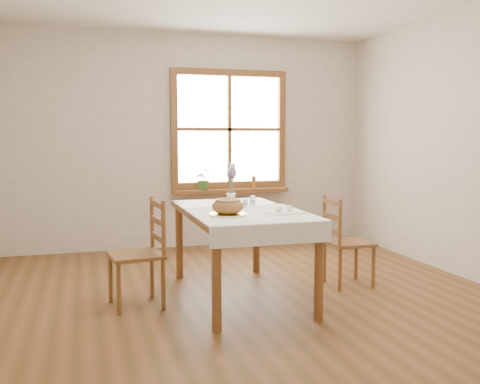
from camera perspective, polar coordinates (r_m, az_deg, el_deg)
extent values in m
plane|color=brown|center=(4.39, 1.14, -12.17)|extent=(5.00, 5.00, 0.00)
cube|color=silver|center=(6.60, -5.45, 5.38)|extent=(4.50, 0.10, 2.60)
cube|color=silver|center=(1.94, 24.17, 3.46)|extent=(4.50, 0.10, 2.60)
cube|color=brown|center=(6.72, -1.17, 12.59)|extent=(1.46, 0.08, 0.08)
cube|color=brown|center=(6.70, -1.14, 0.79)|extent=(1.46, 0.08, 0.08)
cube|color=brown|center=(6.52, -7.05, 6.67)|extent=(0.08, 0.08, 1.30)
cube|color=brown|center=(6.89, 4.43, 6.66)|extent=(0.08, 0.08, 1.30)
cube|color=brown|center=(6.67, -1.15, 6.70)|extent=(0.04, 0.06, 1.30)
cube|color=brown|center=(6.67, -1.15, 6.70)|extent=(1.30, 0.06, 0.04)
cube|color=white|center=(6.70, -1.22, 6.70)|extent=(1.30, 0.01, 1.30)
cube|color=brown|center=(6.65, -1.00, 0.14)|extent=(1.46, 0.20, 0.05)
cube|color=brown|center=(4.50, 0.00, -2.21)|extent=(0.90, 1.60, 0.05)
cylinder|color=brown|center=(3.78, -2.52, -9.63)|extent=(0.07, 0.07, 0.70)
cylinder|color=brown|center=(4.03, 8.42, -8.69)|extent=(0.07, 0.07, 0.70)
cylinder|color=brown|center=(5.19, -6.49, -5.35)|extent=(0.07, 0.07, 0.70)
cylinder|color=brown|center=(5.38, 1.75, -4.92)|extent=(0.07, 0.07, 0.70)
cube|color=white|center=(4.21, 1.17, -2.38)|extent=(0.91, 0.99, 0.01)
cylinder|color=white|center=(4.11, -1.31, -2.41)|extent=(0.34, 0.34, 0.02)
ellipsoid|color=#AF783E|center=(4.10, -1.31, -1.38)|extent=(0.24, 0.24, 0.13)
cube|color=white|center=(4.25, 4.74, -2.16)|extent=(0.31, 0.27, 0.01)
cylinder|color=white|center=(4.54, 0.55, -1.18)|extent=(0.05, 0.05, 0.08)
cylinder|color=white|center=(4.64, 1.35, -0.94)|extent=(0.06, 0.06, 0.10)
cylinder|color=white|center=(4.87, -0.98, -0.78)|extent=(0.08, 0.08, 0.09)
imported|color=#3D752F|center=(6.55, -3.89, 1.14)|extent=(0.26, 0.28, 0.20)
cylinder|color=#A7641E|center=(6.73, 1.48, 1.10)|extent=(0.07, 0.07, 0.16)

